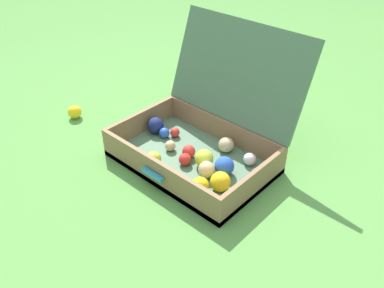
{
  "coord_description": "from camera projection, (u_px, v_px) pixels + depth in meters",
  "views": [
    {
      "loc": [
        0.95,
        -1.05,
        1.07
      ],
      "look_at": [
        0.01,
        -0.02,
        0.1
      ],
      "focal_mm": 37.94,
      "sensor_mm": 36.0,
      "label": 1
    }
  ],
  "objects": [
    {
      "name": "ground_plane",
      "position": [
        193.0,
        160.0,
        1.77
      ],
      "size": [
        16.0,
        16.0,
        0.0
      ],
      "primitive_type": "plane",
      "color": "#569342"
    },
    {
      "name": "open_suitcase",
      "position": [
        205.0,
        135.0,
        1.73
      ],
      "size": [
        0.66,
        0.61,
        0.54
      ],
      "color": "#4C7051",
      "rests_on": "ground"
    },
    {
      "name": "stray_ball_on_grass",
      "position": [
        75.0,
        112.0,
        2.05
      ],
      "size": [
        0.07,
        0.07,
        0.07
      ],
      "primitive_type": "sphere",
      "color": "yellow",
      "rests_on": "ground"
    }
  ]
}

